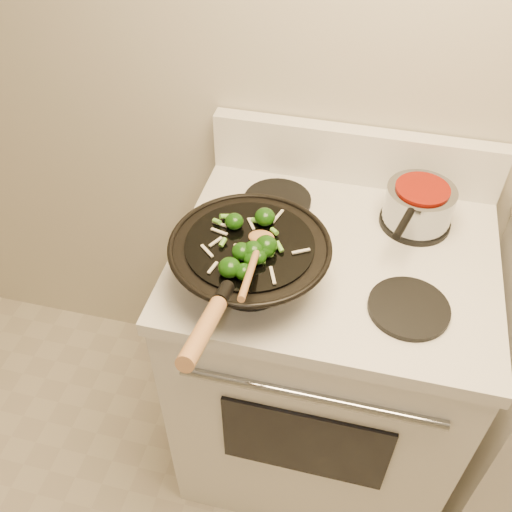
# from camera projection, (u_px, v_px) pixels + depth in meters

# --- Properties ---
(stove) EXTENTS (0.78, 0.67, 1.08)m
(stove) POSITION_uv_depth(u_px,v_px,m) (322.00, 358.00, 1.71)
(stove) COLOR white
(stove) RESTS_ON ground
(wok) EXTENTS (0.36, 0.59, 0.24)m
(wok) POSITION_uv_depth(u_px,v_px,m) (249.00, 260.00, 1.26)
(wok) COLOR black
(wok) RESTS_ON stove
(stirfry) EXTENTS (0.23, 0.25, 0.04)m
(stirfry) POSITION_uv_depth(u_px,v_px,m) (251.00, 246.00, 1.20)
(stirfry) COLOR #103708
(stirfry) RESTS_ON wok
(wooden_spoon) EXTENTS (0.06, 0.26, 0.07)m
(wooden_spoon) POSITION_uv_depth(u_px,v_px,m) (256.00, 253.00, 1.17)
(wooden_spoon) COLOR #A06C3E
(wooden_spoon) RESTS_ON wok
(saucepan) EXTENTS (0.17, 0.27, 0.10)m
(saucepan) POSITION_uv_depth(u_px,v_px,m) (419.00, 204.00, 1.42)
(saucepan) COLOR gray
(saucepan) RESTS_ON stove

